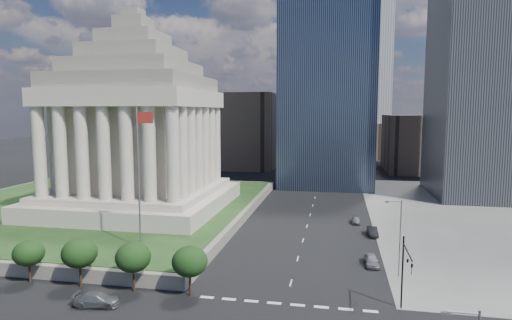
% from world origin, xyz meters
% --- Properties ---
extents(ground, '(500.00, 500.00, 0.00)m').
position_xyz_m(ground, '(0.00, 100.00, 0.00)').
color(ground, black).
rests_on(ground, ground).
extents(plaza_terrace, '(66.00, 70.00, 1.80)m').
position_xyz_m(plaza_terrace, '(-45.00, 50.00, 0.90)').
color(plaza_terrace, slate).
rests_on(plaza_terrace, ground).
extents(plaza_lawn, '(64.00, 68.00, 0.10)m').
position_xyz_m(plaza_lawn, '(-45.00, 50.00, 1.85)').
color(plaza_lawn, '#223C18').
rests_on(plaza_lawn, plaza_terrace).
extents(war_memorial, '(34.00, 34.00, 39.00)m').
position_xyz_m(war_memorial, '(-34.00, 48.00, 21.40)').
color(war_memorial, '#AFA593').
rests_on(war_memorial, plaza_lawn).
extents(flagpole, '(2.52, 0.24, 20.00)m').
position_xyz_m(flagpole, '(-21.83, 24.00, 13.11)').
color(flagpole, slate).
rests_on(flagpole, plaza_lawn).
extents(tree_row, '(53.00, 4.00, 6.00)m').
position_xyz_m(tree_row, '(-35.50, 14.00, 3.00)').
color(tree_row, black).
rests_on(tree_row, ground).
extents(midrise_glass, '(26.00, 26.00, 60.00)m').
position_xyz_m(midrise_glass, '(2.00, 95.00, 30.00)').
color(midrise_glass, black).
rests_on(midrise_glass, ground).
extents(building_filler_ne, '(20.00, 30.00, 20.00)m').
position_xyz_m(building_filler_ne, '(32.00, 130.00, 10.00)').
color(building_filler_ne, '#504136').
rests_on(building_filler_ne, ground).
extents(building_filler_nw, '(24.00, 30.00, 28.00)m').
position_xyz_m(building_filler_nw, '(-30.00, 130.00, 14.00)').
color(building_filler_nw, '#504136').
rests_on(building_filler_nw, ground).
extents(traffic_signal_ne, '(0.30, 5.74, 8.00)m').
position_xyz_m(traffic_signal_ne, '(12.50, 13.70, 5.25)').
color(traffic_signal_ne, black).
rests_on(traffic_signal_ne, ground).
extents(street_lamp_north, '(2.13, 0.22, 10.00)m').
position_xyz_m(street_lamp_north, '(13.33, 25.00, 5.66)').
color(street_lamp_north, slate).
rests_on(street_lamp_north, ground).
extents(suv_grey, '(5.29, 2.78, 1.46)m').
position_xyz_m(suv_grey, '(-20.13, 9.59, 0.73)').
color(suv_grey, '#53565A').
rests_on(suv_grey, ground).
extents(parked_sedan_near, '(4.54, 2.04, 1.51)m').
position_xyz_m(parked_sedan_near, '(10.27, 28.23, 0.76)').
color(parked_sedan_near, gray).
rests_on(parked_sedan_near, ground).
extents(parked_sedan_mid, '(4.53, 1.80, 1.47)m').
position_xyz_m(parked_sedan_mid, '(11.50, 42.91, 0.73)').
color(parked_sedan_mid, black).
rests_on(parked_sedan_mid, ground).
extents(parked_sedan_far, '(1.56, 3.81, 1.29)m').
position_xyz_m(parked_sedan_far, '(9.00, 50.79, 0.65)').
color(parked_sedan_far, slate).
rests_on(parked_sedan_far, ground).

